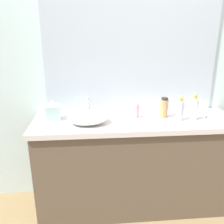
% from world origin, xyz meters
% --- Properties ---
extents(bathroom_wall_rear, '(6.00, 0.06, 2.60)m').
position_xyz_m(bathroom_wall_rear, '(0.00, 0.73, 1.30)').
color(bathroom_wall_rear, silver).
rests_on(bathroom_wall_rear, ground).
extents(vanity_counter, '(1.72, 0.52, 0.86)m').
position_xyz_m(vanity_counter, '(-0.06, 0.43, 0.43)').
color(vanity_counter, brown).
rests_on(vanity_counter, ground).
extents(wall_mirror_panel, '(1.54, 0.01, 1.01)m').
position_xyz_m(wall_mirror_panel, '(-0.06, 0.69, 1.37)').
color(wall_mirror_panel, '#B2BCC6').
rests_on(wall_mirror_panel, vanity_counter).
extents(sink_basin, '(0.33, 0.27, 0.10)m').
position_xyz_m(sink_basin, '(-0.45, 0.38, 0.91)').
color(sink_basin, white).
rests_on(sink_basin, vanity_counter).
extents(faucet, '(0.03, 0.15, 0.17)m').
position_xyz_m(faucet, '(-0.45, 0.53, 0.96)').
color(faucet, silver).
rests_on(faucet, vanity_counter).
extents(soap_dispenser, '(0.06, 0.06, 0.21)m').
position_xyz_m(soap_dispenser, '(0.31, 0.38, 0.95)').
color(soap_dispenser, silver).
rests_on(soap_dispenser, vanity_counter).
extents(lotion_bottle, '(0.07, 0.07, 0.18)m').
position_xyz_m(lotion_bottle, '(0.20, 0.47, 0.95)').
color(lotion_bottle, tan).
rests_on(lotion_bottle, vanity_counter).
extents(perfume_bottle, '(0.05, 0.05, 0.14)m').
position_xyz_m(perfume_bottle, '(-0.04, 0.48, 0.93)').
color(perfume_bottle, pink).
rests_on(perfume_bottle, vanity_counter).
extents(spray_can, '(0.06, 0.06, 0.23)m').
position_xyz_m(spray_can, '(0.43, 0.39, 0.96)').
color(spray_can, white).
rests_on(spray_can, vanity_counter).
extents(tissue_box, '(0.13, 0.13, 0.17)m').
position_xyz_m(tissue_box, '(-0.74, 0.49, 0.94)').
color(tissue_box, '#A8C6C0').
rests_on(tissue_box, vanity_counter).
extents(candle_jar, '(0.05, 0.05, 0.04)m').
position_xyz_m(candle_jar, '(0.59, 0.43, 0.88)').
color(candle_jar, silver).
rests_on(candle_jar, vanity_counter).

